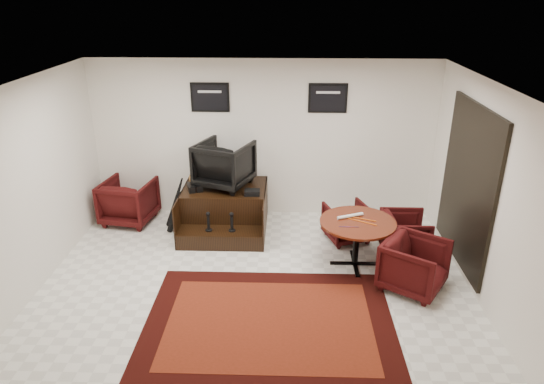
{
  "coord_description": "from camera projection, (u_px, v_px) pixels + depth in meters",
  "views": [
    {
      "loc": [
        0.43,
        -5.69,
        3.87
      ],
      "look_at": [
        0.21,
        0.9,
        1.08
      ],
      "focal_mm": 32.0,
      "sensor_mm": 36.0,
      "label": 1
    }
  ],
  "objects": [
    {
      "name": "room_shell",
      "position": [
        286.0,
        165.0,
        6.17
      ],
      "size": [
        6.02,
        5.02,
        2.81
      ],
      "color": "white",
      "rests_on": "ground"
    },
    {
      "name": "meeting_table",
      "position": [
        357.0,
        227.0,
        7.1
      ],
      "size": [
        1.11,
        1.11,
        0.73
      ],
      "color": "#49160A",
      "rests_on": "ground"
    },
    {
      "name": "table_chair_back",
      "position": [
        347.0,
        221.0,
        7.96
      ],
      "size": [
        0.82,
        0.79,
        0.67
      ],
      "primitive_type": "imported",
      "rotation": [
        0.0,
        0.0,
        3.47
      ],
      "color": "black",
      "rests_on": "ground"
    },
    {
      "name": "umbrella_hooked",
      "position": [
        176.0,
        202.0,
        8.34
      ],
      "size": [
        0.35,
        0.13,
        0.94
      ],
      "primitive_type": null,
      "color": "black",
      "rests_on": "ground"
    },
    {
      "name": "paper_roll",
      "position": [
        350.0,
        216.0,
        7.17
      ],
      "size": [
        0.41,
        0.21,
        0.05
      ],
      "primitive_type": "cylinder",
      "rotation": [
        0.0,
        1.57,
        0.4
      ],
      "color": "white",
      "rests_on": "meeting_table"
    },
    {
      "name": "table_chair_window",
      "position": [
        405.0,
        232.0,
        7.55
      ],
      "size": [
        0.65,
        0.69,
        0.71
      ],
      "primitive_type": "imported",
      "rotation": [
        0.0,
        0.0,
        1.57
      ],
      "color": "black",
      "rests_on": "ground"
    },
    {
      "name": "area_rug",
      "position": [
        269.0,
        323.0,
        6.04
      ],
      "size": [
        3.11,
        2.33,
        0.01
      ],
      "color": "black",
      "rests_on": "ground"
    },
    {
      "name": "polish_kit",
      "position": [
        252.0,
        192.0,
        7.94
      ],
      "size": [
        0.25,
        0.18,
        0.09
      ],
      "primitive_type": "cube",
      "rotation": [
        0.0,
        0.0,
        0.02
      ],
      "color": "black",
      "rests_on": "shine_podium"
    },
    {
      "name": "shine_chair",
      "position": [
        224.0,
        162.0,
        8.16
      ],
      "size": [
        1.07,
        1.04,
        0.86
      ],
      "primitive_type": "imported",
      "rotation": [
        0.0,
        0.0,
        2.76
      ],
      "color": "black",
      "rests_on": "shine_podium"
    },
    {
      "name": "table_chair_corner",
      "position": [
        415.0,
        263.0,
        6.62
      ],
      "size": [
        1.04,
        1.05,
        0.8
      ],
      "primitive_type": "imported",
      "rotation": [
        0.0,
        0.0,
        0.99
      ],
      "color": "black",
      "rests_on": "ground"
    },
    {
      "name": "armchair_side",
      "position": [
        129.0,
        199.0,
        8.54
      ],
      "size": [
        0.95,
        0.91,
        0.86
      ],
      "primitive_type": "imported",
      "rotation": [
        0.0,
        0.0,
        2.97
      ],
      "color": "black",
      "rests_on": "ground"
    },
    {
      "name": "shoes_pair",
      "position": [
        195.0,
        187.0,
        8.12
      ],
      "size": [
        0.31,
        0.34,
        0.1
      ],
      "color": "black",
      "rests_on": "shine_podium"
    },
    {
      "name": "ground",
      "position": [
        255.0,
        288.0,
        6.76
      ],
      "size": [
        6.0,
        6.0,
        0.0
      ],
      "primitive_type": "plane",
      "color": "white",
      "rests_on": "ground"
    },
    {
      "name": "umbrella_black",
      "position": [
        175.0,
        211.0,
        8.17
      ],
      "size": [
        0.29,
        0.11,
        0.78
      ],
      "primitive_type": null,
      "color": "black",
      "rests_on": "ground"
    },
    {
      "name": "shine_podium",
      "position": [
        225.0,
        210.0,
        8.35
      ],
      "size": [
        1.42,
        1.46,
        0.73
      ],
      "color": "black",
      "rests_on": "ground"
    },
    {
      "name": "table_clutter",
      "position": [
        359.0,
        221.0,
        7.06
      ],
      "size": [
        0.56,
        0.37,
        0.01
      ],
      "color": "orange",
      "rests_on": "meeting_table"
    }
  ]
}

